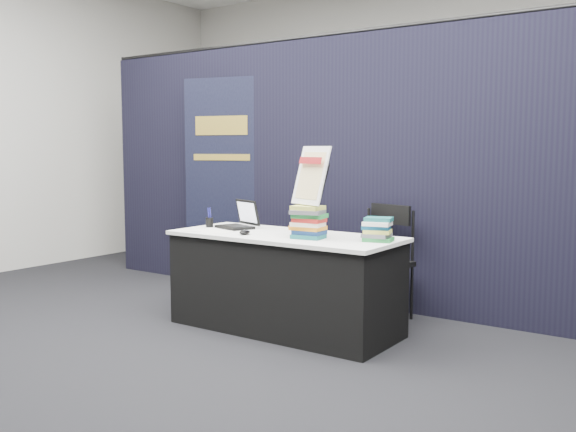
# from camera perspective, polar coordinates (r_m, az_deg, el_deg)

# --- Properties ---
(floor) EXTENTS (8.00, 8.00, 0.00)m
(floor) POSITION_cam_1_polar(r_m,az_deg,el_deg) (4.65, -4.30, -11.55)
(floor) COLOR black
(floor) RESTS_ON ground
(wall_back) EXTENTS (8.00, 0.02, 3.50)m
(wall_back) POSITION_cam_1_polar(r_m,az_deg,el_deg) (7.95, 14.35, 8.32)
(wall_back) COLOR beige
(wall_back) RESTS_ON floor
(drape_partition) EXTENTS (6.00, 0.08, 2.40)m
(drape_partition) POSITION_cam_1_polar(r_m,az_deg,el_deg) (5.77, 5.74, 3.96)
(drape_partition) COLOR black
(drape_partition) RESTS_ON floor
(display_table) EXTENTS (1.80, 0.75, 0.75)m
(display_table) POSITION_cam_1_polar(r_m,az_deg,el_deg) (4.98, -0.31, -5.88)
(display_table) COLOR black
(display_table) RESTS_ON floor
(laptop) EXTENTS (0.35, 0.33, 0.23)m
(laptop) POSITION_cam_1_polar(r_m,az_deg,el_deg) (5.31, -4.49, -0.47)
(laptop) COLOR black
(laptop) RESTS_ON display_table
(mouse) EXTENTS (0.09, 0.12, 0.03)m
(mouse) POSITION_cam_1_polar(r_m,az_deg,el_deg) (4.90, -3.87, -1.46)
(mouse) COLOR black
(mouse) RESTS_ON display_table
(brochure_left) EXTENTS (0.31, 0.28, 0.00)m
(brochure_left) POSITION_cam_1_polar(r_m,az_deg,el_deg) (5.19, -7.94, -1.26)
(brochure_left) COLOR silver
(brochure_left) RESTS_ON display_table
(brochure_mid) EXTENTS (0.32, 0.29, 0.00)m
(brochure_mid) POSITION_cam_1_polar(r_m,az_deg,el_deg) (5.09, -6.57, -1.39)
(brochure_mid) COLOR white
(brochure_mid) RESTS_ON display_table
(brochure_right) EXTENTS (0.33, 0.27, 0.00)m
(brochure_right) POSITION_cam_1_polar(r_m,az_deg,el_deg) (5.14, -6.70, -1.31)
(brochure_right) COLOR white
(brochure_right) RESTS_ON display_table
(pen_cup) EXTENTS (0.08, 0.08, 0.08)m
(pen_cup) POSITION_cam_1_polar(r_m,az_deg,el_deg) (5.39, -6.99, -0.56)
(pen_cup) COLOR black
(pen_cup) RESTS_ON display_table
(book_stack_tall) EXTENTS (0.24, 0.20, 0.24)m
(book_stack_tall) POSITION_cam_1_polar(r_m,az_deg,el_deg) (4.68, 1.83, -0.53)
(book_stack_tall) COLOR #175758
(book_stack_tall) RESTS_ON display_table
(book_stack_short) EXTENTS (0.23, 0.19, 0.17)m
(book_stack_short) POSITION_cam_1_polar(r_m,az_deg,el_deg) (4.58, 8.00, -1.18)
(book_stack_short) COLOR #1E7334
(book_stack_short) RESTS_ON display_table
(info_sign) EXTENTS (0.35, 0.23, 0.45)m
(info_sign) POSITION_cam_1_polar(r_m,az_deg,el_deg) (4.68, 2.05, 3.57)
(info_sign) COLOR black
(info_sign) RESTS_ON book_stack_tall
(pullup_banner) EXTENTS (0.89, 0.30, 2.11)m
(pullup_banner) POSITION_cam_1_polar(r_m,az_deg,el_deg) (6.52, -5.82, 1.86)
(pullup_banner) COLOR black
(pullup_banner) RESTS_ON floor
(stacking_chair) EXTENTS (0.52, 0.53, 0.94)m
(stacking_chair) POSITION_cam_1_polar(r_m,az_deg,el_deg) (5.29, 8.26, -3.62)
(stacking_chair) COLOR black
(stacking_chair) RESTS_ON floor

